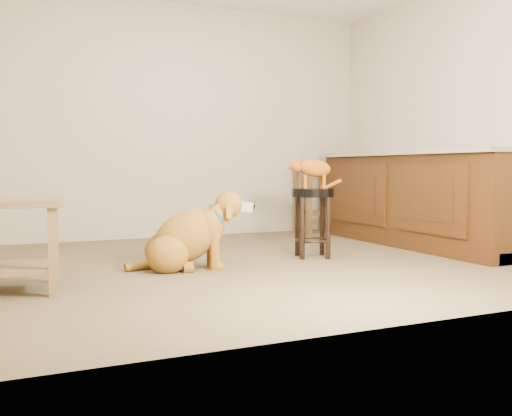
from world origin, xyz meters
name	(u,v)px	position (x,y,z in m)	size (l,w,h in m)	color
floor	(250,263)	(0.00, 0.00, 0.00)	(4.50, 4.00, 0.01)	brown
room_shell	(250,55)	(0.00, 0.00, 1.68)	(4.54, 4.04, 2.62)	#B9AD95
cabinet_run	(416,202)	(1.94, 0.30, 0.44)	(0.70, 2.56, 0.94)	#40220B
padded_stool	(313,209)	(0.62, 0.06, 0.43)	(0.39, 0.39, 0.60)	black
wood_stool	(316,198)	(1.60, 1.70, 0.42)	(0.45, 0.45, 0.80)	brown
side_table	(17,231)	(-1.76, -0.39, 0.38)	(0.61, 0.61, 0.58)	brown
golden_retriever	(187,238)	(-0.55, -0.06, 0.24)	(0.99, 0.54, 0.64)	brown
tabby_kitten	(312,169)	(0.61, 0.07, 0.77)	(0.49, 0.23, 0.31)	#87430D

